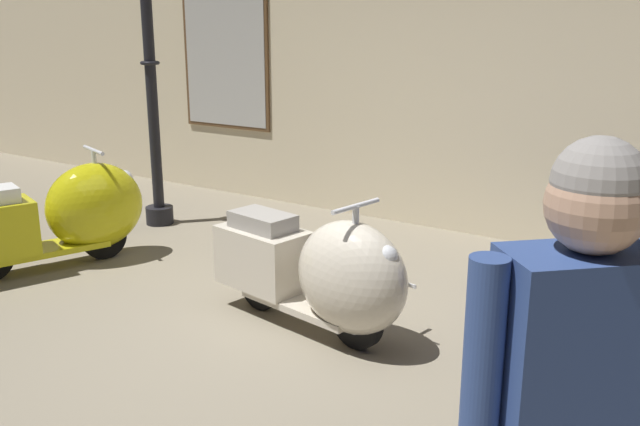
# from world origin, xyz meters

# --- Properties ---
(ground_plane) EXTENTS (60.00, 60.00, 0.00)m
(ground_plane) POSITION_xyz_m (0.00, 0.00, 0.00)
(ground_plane) COLOR gray
(showroom_back_wall) EXTENTS (18.00, 0.63, 3.37)m
(showroom_back_wall) POSITION_xyz_m (0.15, 3.22, 1.68)
(showroom_back_wall) COLOR beige
(showroom_back_wall) RESTS_ON ground
(scooter_0) EXTENTS (0.97, 1.67, 0.99)m
(scooter_0) POSITION_xyz_m (-2.24, 0.35, 0.45)
(scooter_0) COLOR black
(scooter_0) RESTS_ON ground
(scooter_1) EXTENTS (1.61, 0.69, 0.95)m
(scooter_1) POSITION_xyz_m (0.32, 0.44, 0.43)
(scooter_1) COLOR black
(scooter_1) RESTS_ON ground
(scooter_2) EXTENTS (0.56, 1.73, 1.05)m
(scooter_2) POSITION_xyz_m (1.94, 1.50, 0.48)
(scooter_2) COLOR black
(scooter_2) RESTS_ON ground
(lamppost) EXTENTS (0.28, 0.28, 3.07)m
(lamppost) POSITION_xyz_m (-2.54, 1.69, 1.55)
(lamppost) COLOR black
(lamppost) RESTS_ON ground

